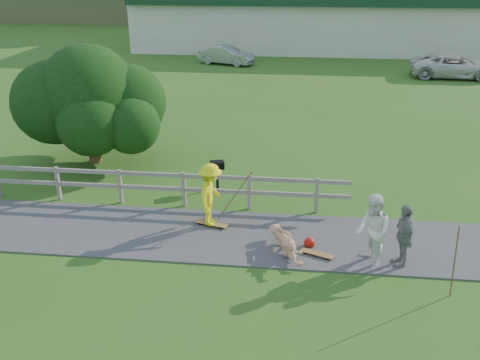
# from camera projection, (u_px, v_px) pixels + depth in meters

# --- Properties ---
(ground) EXTENTS (260.00, 260.00, 0.00)m
(ground) POSITION_uv_depth(u_px,v_px,m) (236.00, 267.00, 13.20)
(ground) COLOR #2A611B
(ground) RESTS_ON ground
(path) EXTENTS (34.00, 3.00, 0.04)m
(path) POSITION_uv_depth(u_px,v_px,m) (243.00, 237.00, 14.57)
(path) COLOR #3A3B3D
(path) RESTS_ON ground
(fence) EXTENTS (15.05, 0.10, 1.10)m
(fence) POSITION_uv_depth(u_px,v_px,m) (100.00, 180.00, 16.43)
(fence) COLOR slate
(fence) RESTS_ON ground
(strip_mall) EXTENTS (32.50, 10.75, 5.10)m
(strip_mall) POSITION_uv_depth(u_px,v_px,m) (336.00, 16.00, 43.79)
(strip_mall) COLOR beige
(strip_mall) RESTS_ON ground
(skater_rider) EXTENTS (0.82, 1.24, 1.79)m
(skater_rider) POSITION_uv_depth(u_px,v_px,m) (211.00, 198.00, 14.81)
(skater_rider) COLOR yellow
(skater_rider) RESTS_ON ground
(skater_fallen) EXTENTS (1.74, 1.03, 0.63)m
(skater_fallen) POSITION_uv_depth(u_px,v_px,m) (286.00, 242.00, 13.70)
(skater_fallen) COLOR tan
(skater_fallen) RESTS_ON ground
(spectator_a) EXTENTS (0.96, 1.09, 1.88)m
(spectator_a) POSITION_uv_depth(u_px,v_px,m) (373.00, 231.00, 12.93)
(spectator_a) COLOR white
(spectator_a) RESTS_ON ground
(spectator_b) EXTENTS (0.53, 1.02, 1.65)m
(spectator_b) POSITION_uv_depth(u_px,v_px,m) (404.00, 235.00, 12.97)
(spectator_b) COLOR gray
(spectator_b) RESTS_ON ground
(car_silver) EXTENTS (4.13, 2.55, 1.29)m
(car_silver) POSITION_uv_depth(u_px,v_px,m) (226.00, 55.00, 37.61)
(car_silver) COLOR #9EA2A6
(car_silver) RESTS_ON ground
(car_white) EXTENTS (5.38, 2.70, 1.46)m
(car_white) POSITION_uv_depth(u_px,v_px,m) (454.00, 66.00, 33.42)
(car_white) COLOR silver
(car_white) RESTS_ON ground
(tree) EXTENTS (5.65, 5.65, 3.22)m
(tree) POSITION_uv_depth(u_px,v_px,m) (91.00, 120.00, 19.31)
(tree) COLOR black
(tree) RESTS_ON ground
(bbq) EXTENTS (0.51, 0.44, 0.95)m
(bbq) POSITION_uv_depth(u_px,v_px,m) (217.00, 175.00, 17.46)
(bbq) COLOR black
(bbq) RESTS_ON ground
(longboard_rider) EXTENTS (0.99, 0.50, 0.11)m
(longboard_rider) POSITION_uv_depth(u_px,v_px,m) (211.00, 225.00, 15.14)
(longboard_rider) COLOR brown
(longboard_rider) RESTS_ON ground
(longboard_fallen) EXTENTS (0.88, 0.53, 0.10)m
(longboard_fallen) POSITION_uv_depth(u_px,v_px,m) (317.00, 255.00, 13.62)
(longboard_fallen) COLOR brown
(longboard_fallen) RESTS_ON ground
(helmet) EXTENTS (0.29, 0.29, 0.29)m
(helmet) POSITION_uv_depth(u_px,v_px,m) (309.00, 243.00, 14.02)
(helmet) COLOR #A0140C
(helmet) RESTS_ON ground
(pole_rider) EXTENTS (0.03, 0.03, 1.87)m
(pole_rider) POSITION_uv_depth(u_px,v_px,m) (234.00, 192.00, 15.10)
(pole_rider) COLOR brown
(pole_rider) RESTS_ON ground
(pole_spec_left) EXTENTS (0.03, 0.03, 1.76)m
(pole_spec_left) POSITION_uv_depth(u_px,v_px,m) (454.00, 262.00, 11.73)
(pole_spec_left) COLOR brown
(pole_spec_left) RESTS_ON ground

